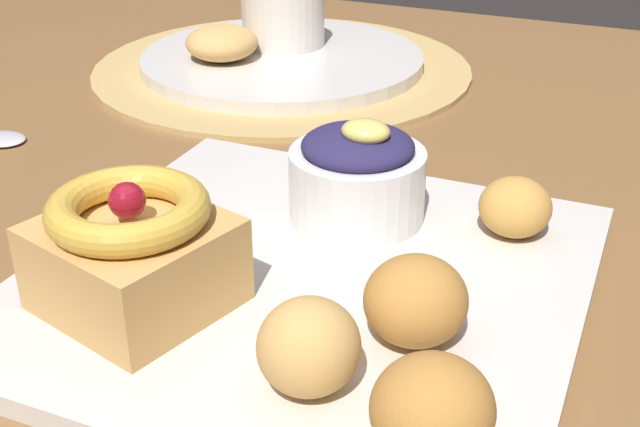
# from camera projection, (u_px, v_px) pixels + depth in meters

# --- Properties ---
(dining_table) EXTENTS (1.31, 0.95, 0.73)m
(dining_table) POSITION_uv_depth(u_px,v_px,m) (314.00, 267.00, 0.68)
(dining_table) COLOR brown
(dining_table) RESTS_ON ground_plane
(woven_placemat) EXTENTS (0.37, 0.37, 0.00)m
(woven_placemat) POSITION_uv_depth(u_px,v_px,m) (283.00, 68.00, 0.82)
(woven_placemat) COLOR tan
(woven_placemat) RESTS_ON dining_table
(front_plate) EXTENTS (0.30, 0.30, 0.01)m
(front_plate) POSITION_uv_depth(u_px,v_px,m) (306.00, 282.00, 0.47)
(front_plate) COLOR silver
(front_plate) RESTS_ON dining_table
(cake_slice) EXTENTS (0.11, 0.10, 0.07)m
(cake_slice) POSITION_uv_depth(u_px,v_px,m) (129.00, 249.00, 0.43)
(cake_slice) COLOR tan
(cake_slice) RESTS_ON front_plate
(berry_ramekin) EXTENTS (0.08, 0.08, 0.07)m
(berry_ramekin) POSITION_uv_depth(u_px,v_px,m) (357.00, 175.00, 0.51)
(berry_ramekin) COLOR white
(berry_ramekin) RESTS_ON front_plate
(fritter_front) EXTENTS (0.05, 0.05, 0.04)m
(fritter_front) POSITION_uv_depth(u_px,v_px,m) (309.00, 346.00, 0.37)
(fritter_front) COLOR tan
(fritter_front) RESTS_ON front_plate
(fritter_middle) EXTENTS (0.05, 0.05, 0.04)m
(fritter_middle) POSITION_uv_depth(u_px,v_px,m) (432.00, 409.00, 0.34)
(fritter_middle) COLOR #BC7F38
(fritter_middle) RESTS_ON front_plate
(fritter_back) EXTENTS (0.04, 0.04, 0.04)m
(fritter_back) POSITION_uv_depth(u_px,v_px,m) (515.00, 207.00, 0.50)
(fritter_back) COLOR gold
(fritter_back) RESTS_ON front_plate
(fritter_extra) EXTENTS (0.05, 0.05, 0.04)m
(fritter_extra) POSITION_uv_depth(u_px,v_px,m) (416.00, 300.00, 0.41)
(fritter_extra) COLOR #BC7F38
(fritter_extra) RESTS_ON front_plate
(back_plate) EXTENTS (0.27, 0.27, 0.01)m
(back_plate) POSITION_uv_depth(u_px,v_px,m) (282.00, 60.00, 0.82)
(back_plate) COLOR silver
(back_plate) RESTS_ON woven_placemat
(back_ramekin) EXTENTS (0.08, 0.08, 0.08)m
(back_ramekin) POSITION_uv_depth(u_px,v_px,m) (283.00, 11.00, 0.83)
(back_ramekin) COLOR silver
(back_ramekin) RESTS_ON back_plate
(back_pastry) EXTENTS (0.07, 0.07, 0.03)m
(back_pastry) POSITION_uv_depth(u_px,v_px,m) (222.00, 43.00, 0.79)
(back_pastry) COLOR tan
(back_pastry) RESTS_ON back_plate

